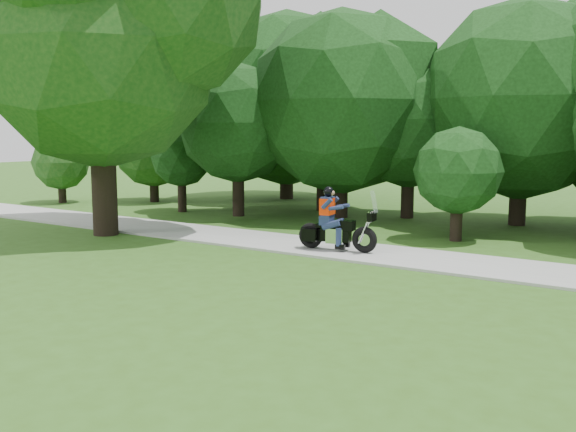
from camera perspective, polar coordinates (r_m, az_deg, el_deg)
The scene contains 4 objects.
ground at distance 6.89m, azimuth 0.72°, elevation -16.98°, with size 100.00×100.00×0.00m, color #305518.
walkway at distance 13.98m, azimuth 18.95°, elevation -4.50°, with size 60.00×2.20×0.06m, color gray.
big_tree_west at distance 18.69m, azimuth -15.76°, elevation 16.25°, with size 8.64×6.56×9.96m.
touring_motorcycle at distance 15.11m, azimuth 3.96°, elevation -0.99°, with size 1.97×0.74×1.50m.
Camera 1 is at (3.41, -5.26, 2.87)m, focal length 40.00 mm.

